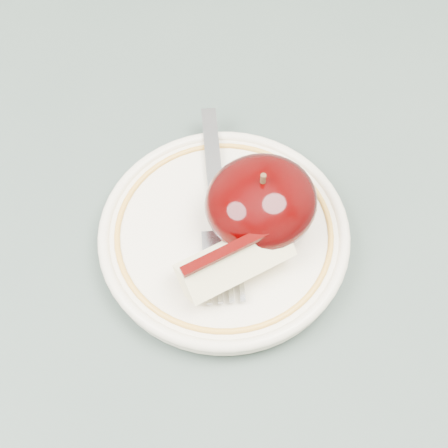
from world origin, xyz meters
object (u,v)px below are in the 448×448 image
apple_half (261,202)px  fork (217,203)px  table (208,334)px  plate (224,234)px

apple_half → fork: size_ratio=0.51×
table → apple_half: (0.06, 0.02, 0.13)m
table → fork: 0.13m
apple_half → plate: bearing=165.0°
plate → fork: fork is taller
table → fork: bearing=48.5°
table → fork: size_ratio=5.57×
fork → plate: bearing=-170.9°
table → apple_half: bearing=17.5°
table → apple_half: apple_half is taller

